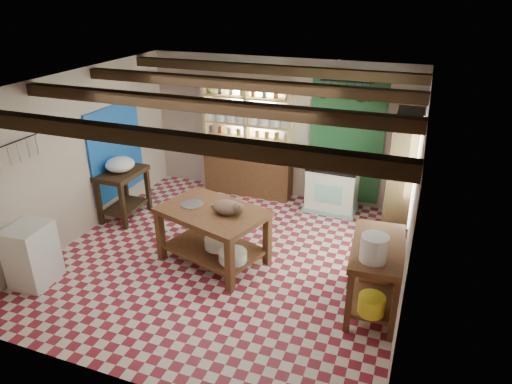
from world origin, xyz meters
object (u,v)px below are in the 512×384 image
(cat, at_px, (228,207))
(prep_table, at_px, (124,194))
(white_cabinet, at_px, (32,255))
(work_table, at_px, (213,236))
(right_counter, at_px, (375,276))
(stove, at_px, (332,188))

(cat, bearing_deg, prep_table, 168.70)
(prep_table, xyz_separation_m, cat, (2.30, -0.74, 0.50))
(white_cabinet, xyz_separation_m, cat, (2.32, 1.32, 0.50))
(cat, bearing_deg, work_table, -178.69)
(prep_table, distance_m, white_cabinet, 2.06)
(white_cabinet, relative_size, right_counter, 0.69)
(stove, xyz_separation_m, right_counter, (1.05, -2.52, 0.02))
(work_table, distance_m, white_cabinet, 2.46)
(work_table, relative_size, white_cabinet, 1.71)
(cat, bearing_deg, white_cabinet, -143.75)
(work_table, bearing_deg, white_cabinet, -130.35)
(white_cabinet, distance_m, right_counter, 4.53)
(work_table, relative_size, stove, 1.68)
(prep_table, bearing_deg, cat, -17.95)
(stove, xyz_separation_m, cat, (-1.03, -2.28, 0.50))
(white_cabinet, bearing_deg, right_counter, 9.20)
(work_table, bearing_deg, stove, 77.06)
(work_table, relative_size, cat, 3.52)
(right_counter, bearing_deg, white_cabinet, -169.84)
(work_table, distance_m, stove, 2.60)
(prep_table, bearing_deg, work_table, -19.42)
(stove, distance_m, prep_table, 3.67)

